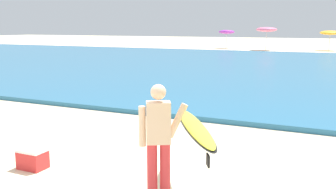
% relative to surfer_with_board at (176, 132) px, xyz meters
% --- Properties ---
extents(sea, '(120.00, 28.00, 0.14)m').
position_rel_surfer_with_board_xyz_m(sea, '(-1.48, 18.54, -0.97)').
color(sea, teal).
rests_on(sea, ground).
extents(surfer_with_board, '(1.70, 2.71, 1.73)m').
position_rel_surfer_with_board_xyz_m(surfer_with_board, '(0.00, 0.00, 0.00)').
color(surfer_with_board, red).
rests_on(surfer_with_board, ground).
extents(beach_umbrella_0, '(1.84, 1.86, 2.11)m').
position_rel_surfer_with_board_xyz_m(beach_umbrella_0, '(-10.38, 38.51, 0.81)').
color(beach_umbrella_0, beige).
rests_on(beach_umbrella_0, ground).
extents(beach_umbrella_1, '(2.18, 2.18, 2.42)m').
position_rel_surfer_with_board_xyz_m(beach_umbrella_1, '(-5.48, 36.52, 1.12)').
color(beach_umbrella_1, beige).
rests_on(beach_umbrella_1, ground).
extents(beach_umbrella_2, '(2.02, 2.04, 2.12)m').
position_rel_surfer_with_board_xyz_m(beach_umbrella_2, '(0.66, 38.38, 0.80)').
color(beach_umbrella_2, beige).
rests_on(beach_umbrella_2, ground).
extents(cooler_box, '(0.49, 0.35, 0.37)m').
position_rel_surfer_with_board_xyz_m(cooler_box, '(-2.84, 0.08, -0.85)').
color(cooler_box, red).
rests_on(cooler_box, ground).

